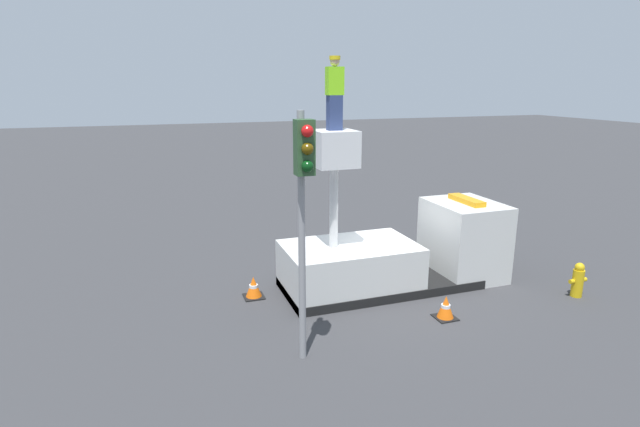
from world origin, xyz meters
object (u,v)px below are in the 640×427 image
(bucket_truck, at_px, (398,254))
(traffic_cone_rear, at_px, (254,288))
(traffic_light_pole, at_px, (304,190))
(fire_hydrant, at_px, (578,280))
(traffic_cone_curbside, at_px, (446,308))
(worker, at_px, (335,93))

(bucket_truck, relative_size, traffic_cone_rear, 10.95)
(traffic_light_pole, bearing_deg, fire_hydrant, 4.70)
(fire_hydrant, xyz_separation_m, traffic_cone_curbside, (-3.97, 0.05, -0.19))
(traffic_cone_rear, bearing_deg, traffic_light_pole, -84.44)
(worker, distance_m, fire_hydrant, 7.97)
(traffic_cone_rear, bearing_deg, bucket_truck, -6.67)
(worker, height_order, traffic_cone_curbside, worker)
(traffic_cone_curbside, bearing_deg, worker, 131.88)
(bucket_truck, distance_m, traffic_light_pole, 5.35)
(bucket_truck, bearing_deg, fire_hydrant, -29.43)
(traffic_cone_curbside, bearing_deg, traffic_cone_rear, 146.33)
(worker, bearing_deg, traffic_cone_curbside, -48.12)
(traffic_light_pole, bearing_deg, bucket_truck, 38.87)
(bucket_truck, relative_size, traffic_cone_curbside, 10.95)
(fire_hydrant, bearing_deg, traffic_cone_curbside, 179.27)
(traffic_light_pole, xyz_separation_m, traffic_cone_rear, (-0.33, 3.39, -3.26))
(traffic_light_pole, bearing_deg, worker, 59.54)
(worker, xyz_separation_m, traffic_cone_curbside, (2.01, -2.24, -4.93))
(traffic_light_pole, relative_size, traffic_cone_curbside, 8.78)
(traffic_cone_rear, bearing_deg, traffic_cone_curbside, -33.67)
(bucket_truck, xyz_separation_m, traffic_light_pole, (-3.63, -2.93, 2.62))
(fire_hydrant, bearing_deg, traffic_cone_rear, 161.05)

